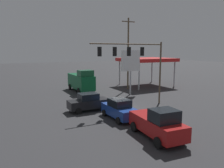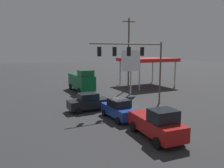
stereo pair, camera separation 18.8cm
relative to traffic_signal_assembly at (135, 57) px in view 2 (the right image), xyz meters
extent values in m
plane|color=#2D2D30|center=(1.87, -0.16, -5.78)|extent=(200.00, 200.00, 0.00)
cylinder|color=brown|center=(-3.67, 0.02, -2.01)|extent=(0.20, 0.20, 7.55)
cylinder|color=brown|center=(0.94, 0.02, 1.46)|extent=(9.21, 0.14, 0.14)
cube|color=black|center=(-0.93, 0.02, 0.64)|extent=(0.36, 0.28, 1.00)
sphere|color=#360505|center=(-0.93, -0.16, 0.94)|extent=(0.22, 0.22, 0.22)
sphere|color=yellow|center=(-0.93, -0.16, 0.64)|extent=(0.22, 0.22, 0.22)
sphere|color=black|center=(-0.93, -0.16, 0.34)|extent=(0.22, 0.22, 0.22)
cube|color=black|center=(0.87, 0.02, 0.64)|extent=(0.36, 0.28, 1.00)
sphere|color=#360505|center=(0.87, -0.16, 0.94)|extent=(0.22, 0.22, 0.22)
sphere|color=yellow|center=(0.87, -0.16, 0.64)|extent=(0.22, 0.22, 0.22)
sphere|color=black|center=(0.87, -0.16, 0.34)|extent=(0.22, 0.22, 0.22)
cube|color=black|center=(2.66, 0.02, 0.64)|extent=(0.36, 0.28, 1.00)
sphere|color=#360505|center=(2.66, -0.16, 0.94)|extent=(0.22, 0.22, 0.22)
sphere|color=yellow|center=(2.66, -0.16, 0.64)|extent=(0.22, 0.22, 0.22)
sphere|color=black|center=(2.66, -0.16, 0.34)|extent=(0.22, 0.22, 0.22)
cube|color=black|center=(4.46, 0.02, 0.64)|extent=(0.36, 0.28, 1.00)
sphere|color=#360505|center=(4.46, -0.16, 0.94)|extent=(0.22, 0.22, 0.22)
sphere|color=yellow|center=(4.46, -0.16, 0.64)|extent=(0.22, 0.22, 0.22)
sphere|color=black|center=(4.46, -0.16, 0.34)|extent=(0.22, 0.22, 0.22)
cylinder|color=brown|center=(-5.43, -10.43, 0.12)|extent=(0.26, 0.26, 11.80)
cube|color=brown|center=(-5.43, -10.43, 5.42)|extent=(2.40, 0.14, 0.14)
cube|color=red|center=(-10.41, -12.04, -0.94)|extent=(8.90, 7.80, 0.60)
cube|color=red|center=(-10.41, -15.96, -0.94)|extent=(8.90, 0.06, 0.36)
cylinder|color=#B7B7BC|center=(-14.26, -15.34, -3.51)|extent=(0.24, 0.24, 4.54)
cylinder|color=#B7B7BC|center=(-6.56, -15.34, -3.51)|extent=(0.24, 0.24, 4.54)
cylinder|color=#B7B7BC|center=(-14.26, -8.74, -3.51)|extent=(0.24, 0.24, 4.54)
cylinder|color=#B7B7BC|center=(-6.56, -8.74, -3.51)|extent=(0.24, 0.24, 4.54)
cylinder|color=#B7B7BC|center=(-3.46, -6.47, -2.50)|extent=(0.24, 0.24, 6.56)
cube|color=white|center=(-3.46, -6.47, -0.75)|extent=(3.08, 0.24, 3.05)
cube|color=black|center=(-3.46, -6.60, -0.75)|extent=(2.16, 0.04, 1.07)
cube|color=maroon|center=(3.56, 8.50, -4.83)|extent=(2.40, 5.34, 1.10)
cube|color=black|center=(3.63, 9.40, -3.83)|extent=(1.96, 1.74, 0.90)
cylinder|color=black|center=(2.68, 10.27, -5.38)|extent=(0.28, 0.81, 0.80)
cylinder|color=black|center=(4.71, 10.11, -5.38)|extent=(0.28, 0.81, 0.80)
cylinder|color=black|center=(2.41, 6.90, -5.38)|extent=(0.28, 0.81, 0.80)
cylinder|color=black|center=(4.45, 6.74, -5.38)|extent=(0.28, 0.81, 0.80)
cube|color=black|center=(5.46, -0.85, -5.00)|extent=(4.41, 1.81, 0.90)
cube|color=black|center=(5.46, -0.85, -4.20)|extent=(2.01, 1.66, 0.70)
cylinder|color=black|center=(6.89, 0.07, -5.45)|extent=(0.66, 0.22, 0.66)
cylinder|color=black|center=(6.88, -1.77, -5.45)|extent=(0.66, 0.22, 0.66)
cylinder|color=black|center=(4.03, 0.08, -5.45)|extent=(0.66, 0.22, 0.66)
cylinder|color=black|center=(4.02, -1.76, -5.45)|extent=(0.66, 0.22, 0.66)
cube|color=#0C592D|center=(2.35, -12.20, -4.20)|extent=(2.38, 6.83, 2.20)
cube|color=#165431|center=(2.32, -10.10, -2.65)|extent=(2.14, 1.83, 0.90)
cylinder|color=black|center=(1.15, -10.00, -5.30)|extent=(0.23, 0.96, 0.96)
cylinder|color=black|center=(3.49, -9.97, -5.30)|extent=(0.23, 0.96, 0.96)
cylinder|color=black|center=(1.20, -14.42, -5.30)|extent=(0.23, 0.96, 0.96)
cylinder|color=black|center=(3.54, -14.39, -5.30)|extent=(0.23, 0.96, 0.96)
cube|color=navy|center=(3.83, 3.20, -5.00)|extent=(1.87, 4.43, 0.90)
cube|color=black|center=(3.83, 3.20, -4.20)|extent=(1.69, 2.03, 0.70)
cylinder|color=black|center=(2.89, 4.62, -5.45)|extent=(0.23, 0.66, 0.66)
cylinder|color=black|center=(4.73, 4.65, -5.45)|extent=(0.23, 0.66, 0.66)
cylinder|color=black|center=(2.93, 1.76, -5.45)|extent=(0.23, 0.66, 0.66)
cylinder|color=black|center=(4.77, 1.79, -5.45)|extent=(0.23, 0.66, 0.66)
camera|label=1|loc=(13.83, 21.04, 0.78)|focal=35.00mm
camera|label=2|loc=(13.67, 21.13, 0.78)|focal=35.00mm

